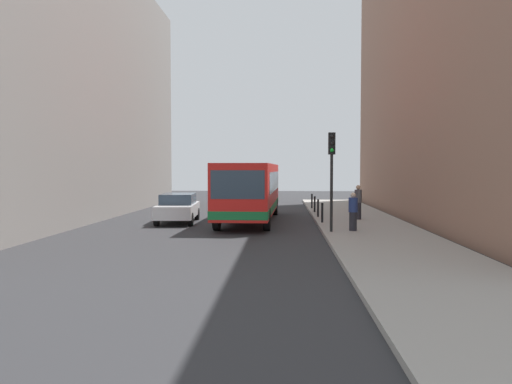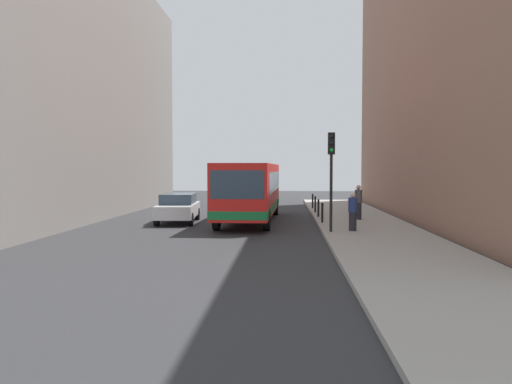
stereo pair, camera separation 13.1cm
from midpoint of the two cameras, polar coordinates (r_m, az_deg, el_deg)
The scene contains 13 objects.
ground_plane at distance 23.58m, azimuth -0.91°, elevation -4.11°, with size 80.00×80.00×0.00m, color #2D2D30.
sidewalk at distance 23.82m, azimuth 12.19°, elevation -3.92°, with size 4.40×40.00×0.15m, color #9E9991.
building_left at distance 30.73m, azimuth -22.75°, elevation 11.52°, with size 7.00×32.00×15.26m, color gray.
building_right at distance 29.63m, azimuth 23.12°, elevation 13.25°, with size 7.00×32.00×16.68m, color #936B56.
bus at distance 26.78m, azimuth -0.78°, elevation 0.39°, with size 2.85×11.09×3.00m.
car_beside_bus at distance 26.49m, azimuth -8.81°, elevation -1.70°, with size 2.10×4.51×1.48m.
traffic_light at distance 21.39m, azimuth 8.25°, elevation 3.24°, with size 0.28×0.33×4.10m.
bollard_near at distance 25.05m, azimuth 7.24°, elevation -2.30°, with size 0.11×0.11×0.95m, color black.
bollard_mid at distance 28.03m, azimuth 6.79°, elevation -1.78°, with size 0.11×0.11×0.95m, color black.
bollard_far at distance 31.02m, azimuth 6.43°, elevation -1.35°, with size 0.11×0.11×0.95m, color black.
bollard_farthest at distance 34.01m, azimuth 6.13°, elevation -1.00°, with size 0.11×0.11×0.95m, color black.
pedestrian_near_signal at distance 21.92m, azimuth 10.58°, elevation -2.17°, with size 0.38×0.38×1.61m.
pedestrian_mid_sidewalk at distance 26.87m, azimuth 11.17°, elevation -1.12°, with size 0.38×0.38×1.77m.
Camera 1 is at (1.55, -23.37, 2.76)m, focal length 35.94 mm.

